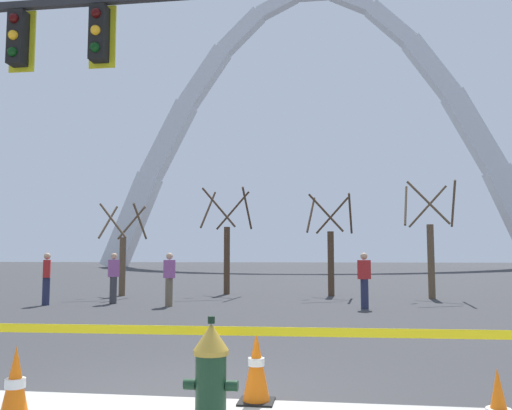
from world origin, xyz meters
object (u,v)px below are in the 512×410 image
(traffic_cone_curb_edge, at_px, (15,390))
(pedestrian_walking_right, at_px, (114,278))
(fire_hydrant, at_px, (211,379))
(pedestrian_standing_center, at_px, (364,280))
(traffic_cone_mid_sidewalk, at_px, (256,367))
(monument_arch, at_px, (315,138))
(pedestrian_near_trees, at_px, (46,278))
(pedestrian_walking_left, at_px, (169,279))

(traffic_cone_curb_edge, bearing_deg, pedestrian_walking_right, 108.94)
(fire_hydrant, distance_m, traffic_cone_curb_edge, 1.69)
(fire_hydrant, bearing_deg, pedestrian_standing_center, 79.95)
(fire_hydrant, height_order, traffic_cone_mid_sidewalk, fire_hydrant)
(traffic_cone_mid_sidewalk, xyz_separation_m, pedestrian_walking_right, (-6.02, 10.75, 0.46))
(monument_arch, distance_m, pedestrian_near_trees, 56.25)
(fire_hydrant, xyz_separation_m, pedestrian_near_trees, (-7.60, 11.00, 0.35))
(fire_hydrant, bearing_deg, pedestrian_near_trees, 124.63)
(fire_hydrant, bearing_deg, pedestrian_walking_left, 108.65)
(pedestrian_standing_center, bearing_deg, pedestrian_walking_left, -179.54)
(monument_arch, bearing_deg, pedestrian_walking_right, -95.62)
(pedestrian_walking_right, bearing_deg, monument_arch, 84.38)
(pedestrian_near_trees, bearing_deg, traffic_cone_curb_edge, -62.03)
(pedestrian_walking_left, height_order, pedestrian_standing_center, same)
(pedestrian_walking_left, bearing_deg, pedestrian_near_trees, -178.01)
(fire_hydrant, height_order, traffic_cone_curb_edge, fire_hydrant)
(monument_arch, bearing_deg, pedestrian_standing_center, -87.22)
(monument_arch, xyz_separation_m, pedestrian_walking_left, (-3.15, -53.33, -16.02))
(traffic_cone_mid_sidewalk, relative_size, pedestrian_walking_right, 0.46)
(traffic_cone_mid_sidewalk, distance_m, pedestrian_walking_left, 10.85)
(pedestrian_walking_left, xyz_separation_m, pedestrian_walking_right, (-2.02, 0.68, 0.00))
(pedestrian_walking_left, distance_m, pedestrian_walking_right, 2.13)
(fire_hydrant, relative_size, traffic_cone_mid_sidewalk, 1.36)
(pedestrian_standing_center, height_order, pedestrian_walking_right, same)
(pedestrian_standing_center, relative_size, pedestrian_near_trees, 1.00)
(traffic_cone_mid_sidewalk, relative_size, pedestrian_standing_center, 0.46)
(traffic_cone_mid_sidewalk, bearing_deg, pedestrian_near_trees, 128.25)
(traffic_cone_mid_sidewalk, xyz_separation_m, pedestrian_walking_left, (-4.00, 10.08, 0.46))
(traffic_cone_mid_sidewalk, bearing_deg, traffic_cone_curb_edge, -148.08)
(traffic_cone_curb_edge, xyz_separation_m, pedestrian_standing_center, (3.66, 11.32, 0.46))
(pedestrian_near_trees, bearing_deg, pedestrian_standing_center, 1.07)
(fire_hydrant, distance_m, pedestrian_standing_center, 11.36)
(pedestrian_standing_center, bearing_deg, pedestrian_near_trees, -178.93)
(fire_hydrant, height_order, pedestrian_standing_center, pedestrian_standing_center)
(pedestrian_near_trees, bearing_deg, fire_hydrant, -55.37)
(pedestrian_near_trees, bearing_deg, traffic_cone_mid_sidewalk, -51.75)
(pedestrian_walking_left, relative_size, pedestrian_walking_right, 1.00)
(monument_arch, distance_m, pedestrian_walking_left, 55.77)
(monument_arch, relative_size, pedestrian_walking_right, 35.79)
(traffic_cone_mid_sidewalk, distance_m, pedestrian_walking_right, 12.33)
(fire_hydrant, bearing_deg, monument_arch, 90.54)
(fire_hydrant, height_order, pedestrian_walking_right, pedestrian_walking_right)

